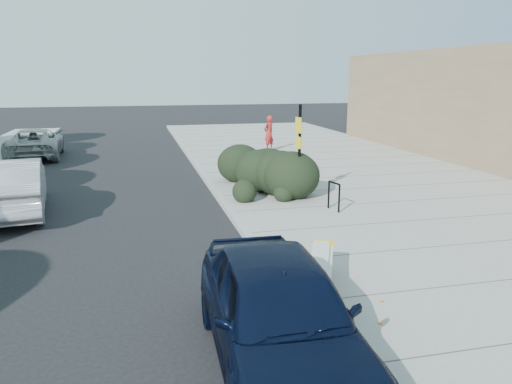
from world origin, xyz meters
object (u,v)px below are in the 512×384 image
at_px(sedan_navy, 279,312).
at_px(suv_silver, 35,143).
at_px(bike_rack, 334,193).
at_px(bench, 321,263).
at_px(wagon_silver, 12,187).
at_px(pedestrian, 269,133).
at_px(sign_post, 299,147).

distance_m(sedan_navy, suv_silver, 21.29).
distance_m(bike_rack, sedan_navy, 7.90).
relative_size(bench, wagon_silver, 0.40).
bearing_deg(sedan_navy, bike_rack, 64.23).
bearing_deg(pedestrian, sign_post, 44.64).
bearing_deg(bench, sedan_navy, -101.03).
xyz_separation_m(sedan_navy, wagon_silver, (-5.32, 9.38, 0.01)).
relative_size(wagon_silver, suv_silver, 0.95).
bearing_deg(bench, pedestrian, 101.50).
relative_size(bike_rack, wagon_silver, 0.17).
xyz_separation_m(bike_rack, pedestrian, (1.27, 11.84, 0.40)).
bearing_deg(pedestrian, wagon_silver, 7.31).
bearing_deg(sedan_navy, suv_silver, 109.91).
xyz_separation_m(sign_post, suv_silver, (-9.65, 11.78, -1.09)).
height_order(sign_post, pedestrian, sign_post).
height_order(sedan_navy, wagon_silver, wagon_silver).
distance_m(bench, sign_post, 6.78).
relative_size(sedan_navy, suv_silver, 0.91).
height_order(bench, sedan_navy, sedan_navy).
bearing_deg(pedestrian, bench, 42.78).
xyz_separation_m(sedan_navy, pedestrian, (4.95, 18.83, 0.25)).
height_order(bike_rack, pedestrian, pedestrian).
relative_size(bike_rack, pedestrian, 0.46).
height_order(sedan_navy, suv_silver, sedan_navy).
bearing_deg(suv_silver, pedestrian, 169.74).
xyz_separation_m(sign_post, pedestrian, (1.84, 10.34, -0.76)).
relative_size(bench, sedan_navy, 0.41).
height_order(sign_post, suv_silver, sign_post).
xyz_separation_m(sign_post, sedan_navy, (-3.11, -8.49, -1.01)).
bearing_deg(wagon_silver, sedan_navy, 111.60).
height_order(bike_rack, sedan_navy, sedan_navy).
bearing_deg(bike_rack, wagon_silver, 152.87).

